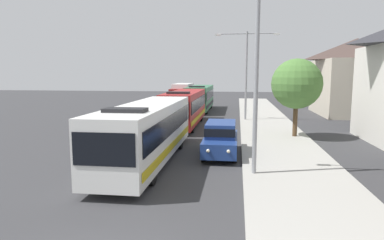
% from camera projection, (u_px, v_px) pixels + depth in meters
% --- Properties ---
extents(bus_lead, '(2.58, 11.98, 3.21)m').
position_uv_depth(bus_lead, '(148.00, 130.00, 17.72)').
color(bus_lead, silver).
rests_on(bus_lead, ground_plane).
extents(bus_second_in_line, '(2.58, 11.08, 3.21)m').
position_uv_depth(bus_second_in_line, '(185.00, 107.00, 30.00)').
color(bus_second_in_line, maroon).
rests_on(bus_second_in_line, ground_plane).
extents(bus_middle, '(2.58, 10.83, 3.21)m').
position_uv_depth(bus_middle, '(200.00, 97.00, 42.10)').
color(bus_middle, '#33724C').
rests_on(bus_middle, ground_plane).
extents(white_suv, '(1.86, 4.91, 1.90)m').
position_uv_depth(white_suv, '(221.00, 137.00, 19.27)').
color(white_suv, navy).
rests_on(white_suv, ground_plane).
extents(box_truck_oncoming, '(2.35, 7.94, 3.15)m').
position_uv_depth(box_truck_oncoming, '(182.00, 94.00, 48.69)').
color(box_truck_oncoming, maroon).
rests_on(box_truck_oncoming, ground_plane).
extents(streetlamp_near, '(5.20, 0.28, 8.98)m').
position_uv_depth(streetlamp_near, '(257.00, 52.00, 14.67)').
color(streetlamp_near, gray).
rests_on(streetlamp_near, sidewalk).
extents(streetlamp_mid, '(6.08, 0.28, 8.44)m').
position_uv_depth(streetlamp_mid, '(246.00, 66.00, 32.65)').
color(streetlamp_mid, gray).
rests_on(streetlamp_mid, sidewalk).
extents(roadside_tree, '(3.55, 3.55, 5.53)m').
position_uv_depth(roadside_tree, '(297.00, 84.00, 23.95)').
color(roadside_tree, '#4C3823').
rests_on(roadside_tree, sidewalk).
extents(house_distant_gabled, '(8.11, 10.45, 8.46)m').
position_uv_depth(house_distant_gabled, '(355.00, 76.00, 37.76)').
color(house_distant_gabled, '#BCB29E').
rests_on(house_distant_gabled, ground_plane).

